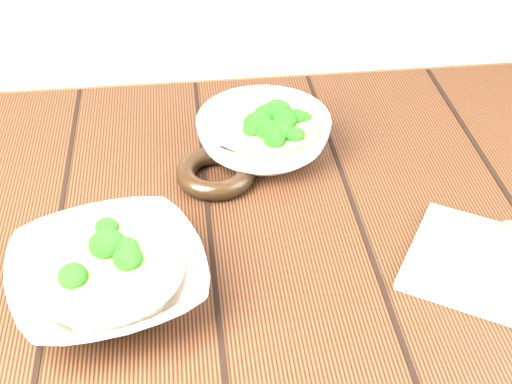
# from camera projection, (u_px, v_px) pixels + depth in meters

# --- Properties ---
(table) EXTENTS (1.20, 0.80, 0.75)m
(table) POSITION_uv_depth(u_px,v_px,m) (228.00, 294.00, 1.01)
(table) COLOR #351B0F
(table) RESTS_ON ground
(soup_bowl_front) EXTENTS (0.27, 0.27, 0.07)m
(soup_bowl_front) POSITION_uv_depth(u_px,v_px,m) (108.00, 277.00, 0.83)
(soup_bowl_front) COLOR silver
(soup_bowl_front) RESTS_ON table
(soup_bowl_back) EXTENTS (0.23, 0.23, 0.07)m
(soup_bowl_back) POSITION_uv_depth(u_px,v_px,m) (264.00, 134.00, 1.06)
(soup_bowl_back) COLOR silver
(soup_bowl_back) RESTS_ON table
(trivet) EXTENTS (0.11, 0.11, 0.03)m
(trivet) POSITION_uv_depth(u_px,v_px,m) (216.00, 173.00, 1.02)
(trivet) COLOR black
(trivet) RESTS_ON table
(napkin) EXTENTS (0.26, 0.25, 0.01)m
(napkin) POSITION_uv_depth(u_px,v_px,m) (494.00, 268.00, 0.88)
(napkin) COLOR beige
(napkin) RESTS_ON table
(spoon_left) EXTENTS (0.12, 0.14, 0.01)m
(spoon_left) POSITION_uv_depth(u_px,v_px,m) (498.00, 245.00, 0.90)
(spoon_left) COLOR #AAA396
(spoon_left) RESTS_ON napkin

